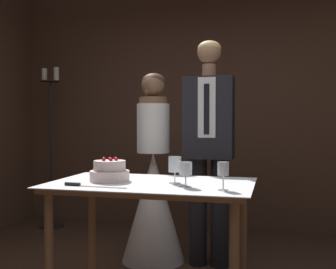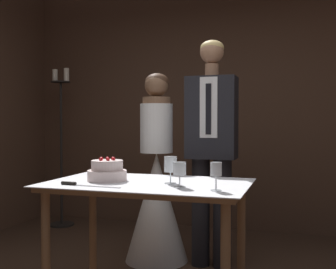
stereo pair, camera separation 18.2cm
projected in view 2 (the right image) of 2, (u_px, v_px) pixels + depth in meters
The scene contains 10 objects.
wall_back at pixel (222, 102), 4.77m from camera, with size 4.81×0.12×2.84m, color #513828.
cake_table at pixel (148, 198), 2.73m from camera, with size 1.30×0.80×0.81m.
tiered_cake at pixel (107, 171), 2.79m from camera, with size 0.26×0.26×0.16m.
cake_knife at pixel (79, 184), 2.58m from camera, with size 0.41×0.04×0.02m.
wine_glass_near at pixel (180, 170), 2.51m from camera, with size 0.08×0.08×0.15m.
wine_glass_middle at pixel (216, 170), 2.39m from camera, with size 0.07×0.07×0.16m.
wine_glass_far at pixel (170, 165), 2.66m from camera, with size 0.08×0.08×0.17m.
bride at pixel (157, 192), 3.63m from camera, with size 0.54×0.54×1.62m.
groom at pixel (212, 142), 3.47m from camera, with size 0.41×0.25×1.87m.
candle_stand at pixel (61, 151), 4.86m from camera, with size 0.28×0.28×1.81m.
Camera 2 is at (0.86, -2.22, 1.20)m, focal length 45.00 mm.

